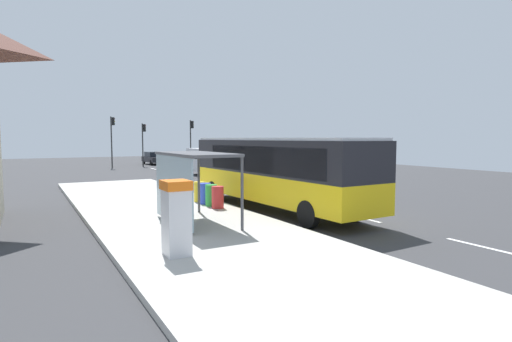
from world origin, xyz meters
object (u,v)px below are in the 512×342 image
object	(u,v)px
recycling_bin_red	(218,197)
recycling_bin_blue	(205,193)
recycling_bin_yellow	(200,192)
ticket_machine	(176,217)
traffic_light_near_side	(191,136)
bus	(275,169)
recycling_bin_green	(211,195)
traffic_light_far_side	(112,134)
sedan_near	(154,158)
traffic_light_median	(143,138)
white_van	(209,160)
sedan_far	(175,161)
bus_shelter	(188,169)

from	to	relation	value
recycling_bin_red	recycling_bin_blue	bearing A→B (deg)	90.00
recycling_bin_blue	recycling_bin_yellow	distance (m)	0.70
ticket_machine	traffic_light_near_side	world-z (taller)	traffic_light_near_side
bus	recycling_bin_green	bearing A→B (deg)	151.05
recycling_bin_blue	traffic_light_near_side	world-z (taller)	traffic_light_near_side
recycling_bin_green	traffic_light_far_side	distance (m)	29.20
recycling_bin_green	sedan_near	bearing A→B (deg)	78.71
recycling_bin_green	recycling_bin_yellow	size ratio (longest dim) A/B	1.00
recycling_bin_blue	recycling_bin_yellow	world-z (taller)	same
traffic_light_median	recycling_bin_yellow	bearing A→B (deg)	-99.19
traffic_light_far_side	traffic_light_median	world-z (taller)	traffic_light_far_side
recycling_bin_red	recycling_bin_blue	world-z (taller)	same
traffic_light_far_side	traffic_light_median	distance (m)	3.62
recycling_bin_red	recycling_bin_yellow	xyz separation A→B (m)	(0.00, 2.10, 0.00)
white_van	recycling_bin_green	size ratio (longest dim) A/B	5.54
recycling_bin_red	sedan_far	bearing A→B (deg)	75.65
ticket_machine	bus_shelter	distance (m)	4.05
recycling_bin_blue	bus_shelter	bearing A→B (deg)	-120.31
white_van	recycling_bin_red	bearing A→B (deg)	-111.76
recycling_bin_red	recycling_bin_blue	distance (m)	1.40
bus	sedan_near	distance (m)	34.18
bus_shelter	recycling_bin_green	bearing A→B (deg)	54.35
recycling_bin_blue	bus_shelter	distance (m)	4.61
sedan_near	ticket_machine	size ratio (longest dim) A/B	2.30
ticket_machine	traffic_light_median	distance (m)	37.52
white_van	ticket_machine	size ratio (longest dim) A/B	2.71
ticket_machine	traffic_light_median	xyz separation A→B (m)	(8.44, 36.50, 2.05)
bus	sedan_far	world-z (taller)	bus
bus	recycling_bin_yellow	distance (m)	3.91
traffic_light_near_side	bus_shelter	world-z (taller)	traffic_light_near_side
bus	traffic_light_far_side	distance (m)	30.49
ticket_machine	white_van	bearing A→B (deg)	65.05
recycling_bin_yellow	traffic_light_far_side	distance (m)	27.81
white_van	ticket_machine	world-z (taller)	white_van
traffic_light_median	sedan_far	bearing A→B (deg)	-69.74
ticket_machine	recycling_bin_green	xyz separation A→B (m)	(3.84, 6.67, -0.52)
white_van	recycling_bin_green	bearing A→B (deg)	-112.66
recycling_bin_green	traffic_light_median	xyz separation A→B (m)	(4.60, 29.83, 2.56)
bus	traffic_light_median	xyz separation A→B (m)	(2.11, 31.21, 1.38)
bus_shelter	recycling_bin_red	bearing A→B (deg)	47.14
bus	traffic_light_near_side	size ratio (longest dim) A/B	2.12
white_van	traffic_light_near_side	bearing A→B (deg)	75.66
recycling_bin_blue	sedan_near	bearing A→B (deg)	78.47
traffic_light_near_side	traffic_light_far_side	size ratio (longest dim) A/B	0.96
recycling_bin_green	recycling_bin_blue	distance (m)	0.70
bus	recycling_bin_blue	xyz separation A→B (m)	(-2.49, 2.08, -1.19)
recycling_bin_blue	bus_shelter	world-z (taller)	bus_shelter
sedan_far	recycling_bin_yellow	bearing A→B (deg)	-105.59
ticket_machine	traffic_light_near_side	distance (m)	37.50
sedan_far	recycling_bin_blue	bearing A→B (deg)	-105.15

